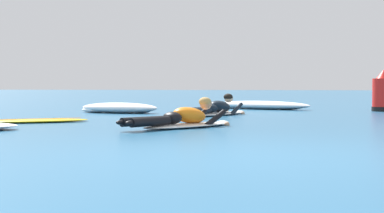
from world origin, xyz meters
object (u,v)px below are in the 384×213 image
(surfer_near, at_px, (183,119))
(channel_marker_buoy, at_px, (384,94))
(surfer_far, at_px, (216,109))
(drifting_surfboard, at_px, (36,121))

(surfer_near, xyz_separation_m, channel_marker_buoy, (3.96, 7.01, 0.30))
(surfer_far, distance_m, drifting_surfboard, 4.31)
(surfer_far, relative_size, drifting_surfboard, 1.37)
(surfer_near, bearing_deg, channel_marker_buoy, 60.53)
(drifting_surfboard, relative_size, channel_marker_buoy, 1.74)
(surfer_far, relative_size, channel_marker_buoy, 2.38)
(drifting_surfboard, distance_m, channel_marker_buoy, 9.28)
(surfer_near, xyz_separation_m, surfer_far, (-0.05, 4.01, 0.00))
(surfer_near, distance_m, channel_marker_buoy, 8.05)
(surfer_near, distance_m, surfer_far, 4.01)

